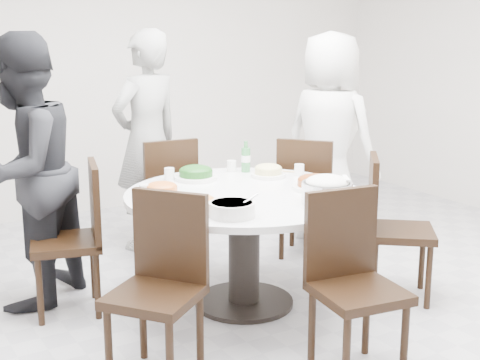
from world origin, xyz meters
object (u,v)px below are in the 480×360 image
chair_s (359,288)px  diner_left (24,172)px  diner_right (329,139)px  chair_se (401,229)px  chair_ne (309,196)px  chair_n (163,197)px  soup_bowl (232,209)px  beverage_bottle (246,157)px  chair_nw (65,239)px  dining_table (244,249)px  diner_middle (147,141)px  chair_sw (154,292)px  rice_bowl (327,193)px

chair_s → diner_left: size_ratio=0.55×
diner_right → chair_se: bearing=143.9°
chair_ne → diner_left: bearing=44.0°
chair_s → chair_n: bearing=100.1°
soup_bowl → beverage_bottle: (0.67, 0.93, 0.07)m
chair_nw → diner_right: diner_right is taller
chair_ne → chair_nw: (-1.94, -0.07, 0.00)m
dining_table → diner_middle: 1.49m
chair_nw → chair_se: (1.95, -0.92, 0.00)m
diner_right → beverage_bottle: (-0.98, -0.27, -0.00)m
chair_ne → beverage_bottle: (-0.61, -0.05, 0.39)m
chair_sw → diner_middle: diner_middle is taller
chair_ne → diner_middle: size_ratio=0.54×
dining_table → diner_middle: (-0.04, 1.41, 0.50)m
chair_se → rice_bowl: chair_se is taller
beverage_bottle → chair_sw: bearing=-138.3°
diner_right → diner_left: (-2.47, -0.02, 0.00)m
chair_se → soup_bowl: bearing=128.8°
chair_nw → diner_right: bearing=112.5°
chair_sw → soup_bowl: 0.64m
chair_n → diner_left: (-1.12, -0.37, 0.40)m
chair_ne → diner_middle: diner_middle is taller
chair_se → diner_left: size_ratio=0.55×
chair_n → chair_s: (0.07, -2.19, 0.00)m
chair_se → diner_right: bearing=22.7°
chair_n → chair_se: same height
dining_table → beverage_bottle: 0.78m
chair_sw → chair_s: (0.91, -0.50, 0.00)m
chair_n → diner_right: 1.44m
chair_n → chair_s: bearing=96.4°
dining_table → diner_left: (-1.16, 0.76, 0.50)m
diner_middle → rice_bowl: 1.92m
diner_middle → diner_right: bearing=139.3°
diner_right → rice_bowl: (-1.03, -1.27, -0.05)m
chair_ne → soup_bowl: chair_ne is taller
chair_ne → chair_se: same height
dining_table → beverage_bottle: size_ratio=6.74×
chair_ne → diner_left: 2.15m
rice_bowl → diner_right: bearing=50.8°
chair_ne → chair_s: size_ratio=1.00×
chair_se → diner_right: diner_right is taller
dining_table → chair_se: 1.04m
rice_bowl → beverage_bottle: bearing=86.7°
chair_ne → rice_bowl: 1.28m
chair_s → diner_right: (1.28, 1.85, 0.39)m
chair_ne → diner_left: size_ratio=0.55×
dining_table → chair_se: chair_se is taller
rice_bowl → chair_ne: bearing=57.5°
diner_right → rice_bowl: size_ratio=5.80×
dining_table → beverage_bottle: bearing=57.2°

